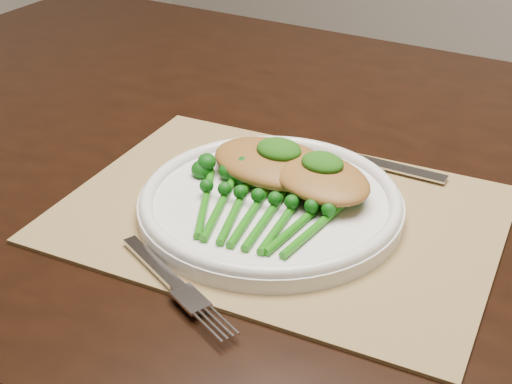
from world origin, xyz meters
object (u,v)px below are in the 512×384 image
Objects in this scene: placemat at (279,214)px; chicken_fillet_left at (273,163)px; broccolini_bundle at (260,213)px; dinner_plate at (271,202)px.

chicken_fillet_left is at bearing 121.79° from placemat.
broccolini_bundle is (0.04, -0.08, -0.01)m from chicken_fillet_left.
broccolini_bundle reaches higher than placemat.
dinner_plate is 1.40× the size of broccolini_bundle.
placemat is 1.61× the size of dinner_plate.
broccolini_bundle is (0.01, -0.03, 0.01)m from dinner_plate.
placemat is at bearing -47.89° from chicken_fillet_left.
dinner_plate is at bearing -159.94° from placemat.
chicken_fillet_left is at bearing 101.01° from broccolini_bundle.
dinner_plate is at bearing 92.99° from broccolini_bundle.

